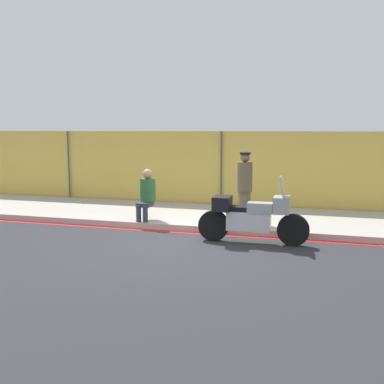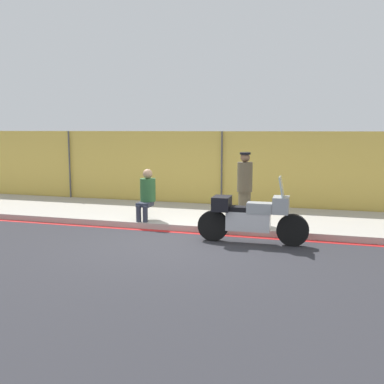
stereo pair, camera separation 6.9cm
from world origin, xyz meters
The scene contains 7 objects.
ground_plane centered at (0.00, 0.00, 0.00)m, with size 120.00×120.00×0.00m, color #2D2D33.
sidewalk centered at (0.00, 2.64, 0.07)m, with size 38.00×3.16×0.15m.
curb_paint_stripe centered at (0.00, 0.97, 0.00)m, with size 38.00×0.18×0.01m.
storefront_fence centered at (0.00, 4.31, 1.16)m, with size 36.10×0.17×2.33m.
motorcycle centered at (1.48, 0.45, 0.57)m, with size 2.33×0.53×1.43m.
officer_standing centered at (1.07, 2.03, 1.01)m, with size 0.37×0.37×1.68m.
person_seated_on_curb centered at (-1.29, 1.50, 0.84)m, with size 0.38×0.66×1.26m.
Camera 1 is at (2.84, -8.78, 2.39)m, focal length 42.00 mm.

